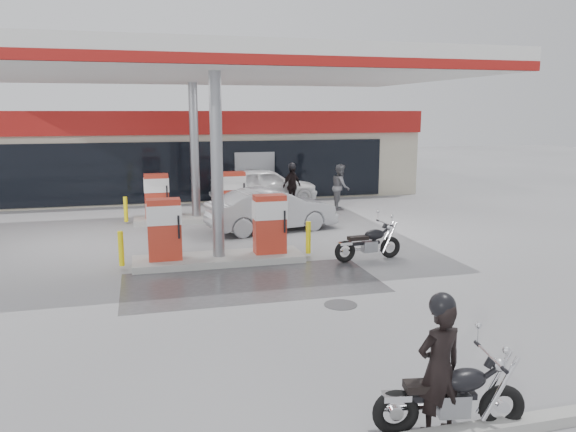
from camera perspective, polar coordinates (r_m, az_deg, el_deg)
The scene contains 15 objects.
ground at distance 13.32m, azimuth -5.83°, elevation -6.91°, with size 90.00×90.00×0.00m, color gray.
wet_patch at distance 13.40m, azimuth -3.70°, elevation -6.76°, with size 6.00×3.00×0.00m, color #4C4C4F.
drain_cover at distance 11.95m, azimuth 5.36°, elevation -8.96°, with size 0.70×0.70×0.01m, color #38383A.
store_building at distance 28.62m, azimuth -10.96°, elevation 6.45°, with size 22.00×8.22×4.00m.
canopy at distance 17.70m, azimuth -8.80°, elevation 14.63°, with size 16.00×10.02×5.51m.
pump_island_near at distance 15.04m, azimuth -7.08°, elevation -2.08°, with size 5.14×1.30×1.78m.
pump_island_far at distance 20.90m, azimuth -9.32°, elevation 1.44°, with size 5.14×1.30×1.78m.
main_motorcycle at distance 7.68m, azimuth 16.35°, elevation -17.36°, with size 1.98×0.78×1.02m.
biker_main at distance 7.43m, azimuth 15.10°, elevation -14.72°, with size 0.63×0.42×1.73m, color black.
parked_motorcycle at distance 15.39m, azimuth 8.24°, elevation -2.81°, with size 1.98×0.76×1.02m.
sedan_white at distance 24.53m, azimuth -2.42°, elevation 3.11°, with size 1.87×4.65×1.58m, color white.
attendant at distance 23.17m, azimuth 5.36°, elevation 2.99°, with size 0.91×0.71×1.87m, color slate.
hatchback_silver at distance 18.93m, azimuth -1.66°, elevation 0.64°, with size 1.52×4.36×1.44m, color #A1A3A9.
parked_car_right at distance 29.04m, azimuth 8.13°, elevation 3.77°, with size 1.93×4.19×1.16m, color black.
biker_walking at distance 23.79m, azimuth 0.41°, elevation 3.08°, with size 1.02×0.43×1.75m, color black.
Camera 1 is at (-1.93, -12.55, 4.00)m, focal length 35.00 mm.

